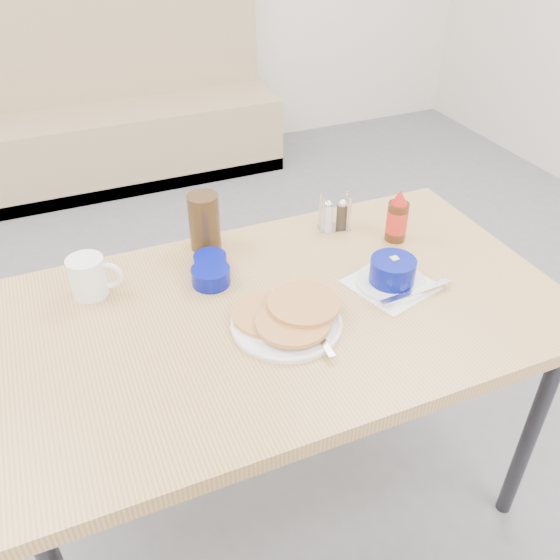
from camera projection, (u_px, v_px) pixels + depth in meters
name	position (u px, v px, depth m)	size (l,w,h in m)	color
booth_bench	(117.00, 121.00, 3.59)	(1.90, 0.56, 1.22)	tan
dining_table	(282.00, 327.00, 1.49)	(1.40, 0.80, 0.76)	tan
pancake_plate	(287.00, 318.00, 1.39)	(0.27, 0.29, 0.05)	white
coffee_mug	(90.00, 276.00, 1.47)	(0.13, 0.09, 0.10)	white
grits_setting	(392.00, 275.00, 1.51)	(0.26, 0.24, 0.08)	white
creamer_bowl	(210.00, 262.00, 1.59)	(0.09, 0.09, 0.04)	#050E7E
butter_bowl	(211.00, 276.00, 1.53)	(0.10, 0.10, 0.05)	#050E7E
amber_tumbler	(204.00, 222.00, 1.63)	(0.09, 0.09, 0.16)	#372411
condiment_caddy	(335.00, 217.00, 1.74)	(0.10, 0.07, 0.11)	silver
syrup_bottle	(397.00, 219.00, 1.68)	(0.06, 0.06, 0.16)	#47230F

